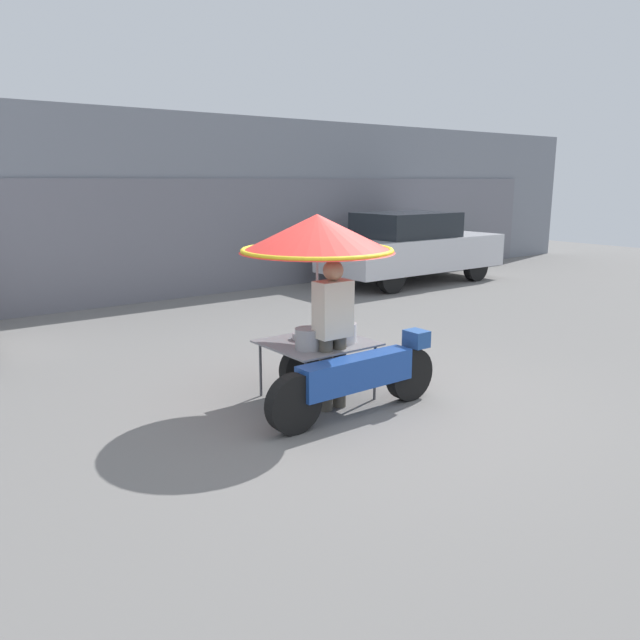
% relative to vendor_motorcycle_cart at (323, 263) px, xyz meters
% --- Properties ---
extents(ground_plane, '(36.00, 36.00, 0.00)m').
position_rel_vendor_motorcycle_cart_xyz_m(ground_plane, '(0.23, -0.32, -1.49)').
color(ground_plane, slate).
extents(shopfront_building, '(28.00, 2.06, 3.63)m').
position_rel_vendor_motorcycle_cart_xyz_m(shopfront_building, '(0.23, 7.49, 0.31)').
color(shopfront_building, gray).
rests_on(shopfront_building, ground).
extents(vendor_motorcycle_cart, '(2.10, 1.63, 1.99)m').
position_rel_vendor_motorcycle_cart_xyz_m(vendor_motorcycle_cart, '(0.00, 0.00, 0.00)').
color(vendor_motorcycle_cart, black).
rests_on(vendor_motorcycle_cart, ground).
extents(vendor_person, '(0.38, 0.22, 1.56)m').
position_rel_vendor_motorcycle_cart_xyz_m(vendor_person, '(-0.07, -0.27, -0.63)').
color(vendor_person, '#4C473D').
rests_on(vendor_person, ground).
extents(parked_car, '(4.41, 1.78, 1.62)m').
position_rel_vendor_motorcycle_cart_xyz_m(parked_car, '(6.42, 5.03, -0.66)').
color(parked_car, black).
rests_on(parked_car, ground).
extents(potted_plant, '(0.62, 0.62, 0.85)m').
position_rel_vendor_motorcycle_cart_xyz_m(potted_plant, '(9.86, 6.09, -0.99)').
color(potted_plant, gray).
rests_on(potted_plant, ground).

